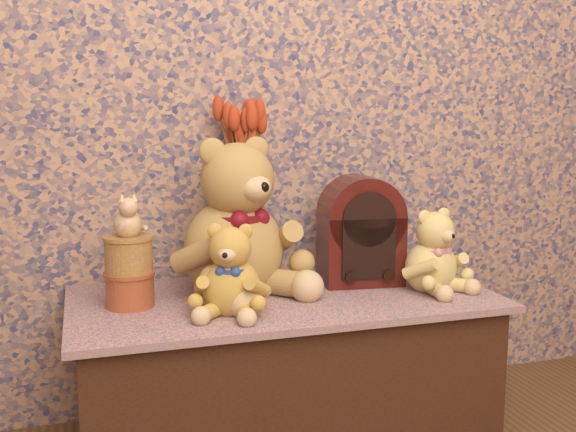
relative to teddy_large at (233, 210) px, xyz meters
name	(u,v)px	position (x,y,z in m)	size (l,w,h in m)	color
display_shelf	(283,367)	(0.13, -0.07, -0.47)	(1.21, 0.61, 0.44)	navy
teddy_large	(233,210)	(0.00, 0.00, 0.00)	(0.39, 0.46, 0.49)	#A27B3E
teddy_medium	(231,265)	(-0.05, -0.19, -0.12)	(0.20, 0.24, 0.26)	gold
teddy_small	(431,246)	(0.57, -0.15, -0.11)	(0.21, 0.25, 0.26)	tan
cathedral_radio	(361,229)	(0.40, 0.00, -0.08)	(0.24, 0.17, 0.33)	#3E110B
ceramic_vase	(242,246)	(0.06, 0.13, -0.13)	(0.13, 0.13, 0.22)	tan
dried_stalks	(241,151)	(0.06, 0.13, 0.16)	(0.20, 0.20, 0.37)	#B93B1D
biscuit_tin_lower	(130,290)	(-0.30, -0.06, -0.20)	(0.13, 0.13, 0.09)	#AE6A33
biscuit_tin_upper	(129,255)	(-0.30, -0.06, -0.10)	(0.13, 0.13, 0.10)	tan
cat_figurine	(127,214)	(-0.30, -0.06, 0.01)	(0.09, 0.10, 0.12)	silver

